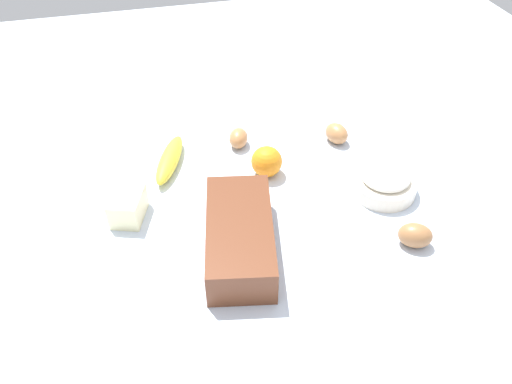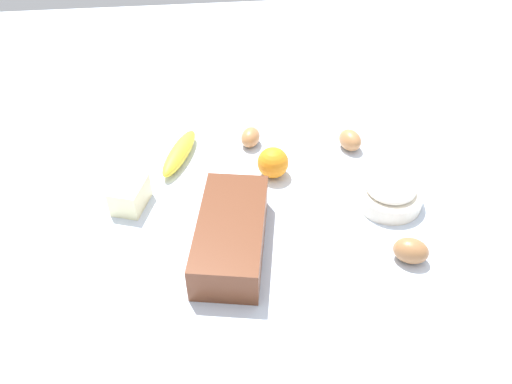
{
  "view_description": "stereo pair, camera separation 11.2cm",
  "coord_description": "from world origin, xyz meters",
  "px_view_note": "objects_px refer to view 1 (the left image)",
  "views": [
    {
      "loc": [
        -0.82,
        0.2,
        0.78
      ],
      "look_at": [
        0.0,
        0.0,
        0.04
      ],
      "focal_mm": 35.99,
      "sensor_mm": 36.0,
      "label": 1
    },
    {
      "loc": [
        -0.84,
        0.09,
        0.78
      ],
      "look_at": [
        0.0,
        0.0,
        0.04
      ],
      "focal_mm": 35.99,
      "sensor_mm": 36.0,
      "label": 2
    }
  ],
  "objects_px": {
    "loaf_pan": "(240,235)",
    "banana": "(170,159)",
    "egg_beside_bowl": "(238,138)",
    "butter_block": "(128,206)",
    "egg_near_butter": "(415,235)",
    "orange_fruit": "(267,162)",
    "flour_bowl": "(385,182)",
    "egg_loose": "(337,133)"
  },
  "relations": [
    {
      "from": "egg_loose",
      "to": "butter_block",
      "type": "bearing_deg",
      "value": 106.17
    },
    {
      "from": "flour_bowl",
      "to": "butter_block",
      "type": "distance_m",
      "value": 0.57
    },
    {
      "from": "flour_bowl",
      "to": "egg_near_butter",
      "type": "relative_size",
      "value": 2.1
    },
    {
      "from": "loaf_pan",
      "to": "banana",
      "type": "distance_m",
      "value": 0.33
    },
    {
      "from": "loaf_pan",
      "to": "egg_loose",
      "type": "xyz_separation_m",
      "value": [
        0.31,
        -0.32,
        -0.02
      ]
    },
    {
      "from": "loaf_pan",
      "to": "flour_bowl",
      "type": "relative_size",
      "value": 2.04
    },
    {
      "from": "orange_fruit",
      "to": "banana",
      "type": "bearing_deg",
      "value": 68.7
    },
    {
      "from": "banana",
      "to": "egg_near_butter",
      "type": "bearing_deg",
      "value": -129.97
    },
    {
      "from": "banana",
      "to": "orange_fruit",
      "type": "height_order",
      "value": "orange_fruit"
    },
    {
      "from": "egg_near_butter",
      "to": "egg_beside_bowl",
      "type": "bearing_deg",
      "value": 32.97
    },
    {
      "from": "butter_block",
      "to": "egg_beside_bowl",
      "type": "distance_m",
      "value": 0.35
    },
    {
      "from": "egg_beside_bowl",
      "to": "egg_loose",
      "type": "xyz_separation_m",
      "value": [
        -0.04,
        -0.25,
        0.0
      ]
    },
    {
      "from": "loaf_pan",
      "to": "egg_loose",
      "type": "bearing_deg",
      "value": -35.46
    },
    {
      "from": "banana",
      "to": "flour_bowl",
      "type": "bearing_deg",
      "value": -114.7
    },
    {
      "from": "orange_fruit",
      "to": "egg_beside_bowl",
      "type": "xyz_separation_m",
      "value": [
        0.13,
        0.04,
        -0.01
      ]
    },
    {
      "from": "butter_block",
      "to": "egg_near_butter",
      "type": "distance_m",
      "value": 0.6
    },
    {
      "from": "loaf_pan",
      "to": "orange_fruit",
      "type": "bearing_deg",
      "value": -16.32
    },
    {
      "from": "orange_fruit",
      "to": "butter_block",
      "type": "bearing_deg",
      "value": 102.17
    },
    {
      "from": "orange_fruit",
      "to": "loaf_pan",
      "type": "bearing_deg",
      "value": 152.83
    },
    {
      "from": "loaf_pan",
      "to": "flour_bowl",
      "type": "height_order",
      "value": "loaf_pan"
    },
    {
      "from": "loaf_pan",
      "to": "butter_block",
      "type": "xyz_separation_m",
      "value": [
        0.15,
        0.21,
        -0.01
      ]
    },
    {
      "from": "egg_beside_bowl",
      "to": "butter_block",
      "type": "bearing_deg",
      "value": 124.6
    },
    {
      "from": "banana",
      "to": "butter_block",
      "type": "distance_m",
      "value": 0.19
    },
    {
      "from": "banana",
      "to": "egg_near_butter",
      "type": "xyz_separation_m",
      "value": [
        -0.38,
        -0.45,
        0.01
      ]
    },
    {
      "from": "flour_bowl",
      "to": "egg_loose",
      "type": "bearing_deg",
      "value": 9.39
    },
    {
      "from": "loaf_pan",
      "to": "flour_bowl",
      "type": "xyz_separation_m",
      "value": [
        0.1,
        -0.36,
        -0.01
      ]
    },
    {
      "from": "egg_near_butter",
      "to": "egg_loose",
      "type": "xyz_separation_m",
      "value": [
        0.38,
        0.03,
        -0.0
      ]
    },
    {
      "from": "banana",
      "to": "egg_beside_bowl",
      "type": "bearing_deg",
      "value": -76.93
    },
    {
      "from": "banana",
      "to": "orange_fruit",
      "type": "xyz_separation_m",
      "value": [
        -0.09,
        -0.22,
        0.02
      ]
    },
    {
      "from": "butter_block",
      "to": "orange_fruit",
      "type": "bearing_deg",
      "value": -77.83
    },
    {
      "from": "banana",
      "to": "egg_near_butter",
      "type": "relative_size",
      "value": 2.72
    },
    {
      "from": "butter_block",
      "to": "egg_loose",
      "type": "xyz_separation_m",
      "value": [
        0.16,
        -0.54,
        -0.0
      ]
    },
    {
      "from": "egg_loose",
      "to": "flour_bowl",
      "type": "bearing_deg",
      "value": -170.61
    },
    {
      "from": "egg_beside_bowl",
      "to": "egg_loose",
      "type": "bearing_deg",
      "value": -99.82
    },
    {
      "from": "egg_loose",
      "to": "loaf_pan",
      "type": "bearing_deg",
      "value": 133.69
    },
    {
      "from": "orange_fruit",
      "to": "egg_near_butter",
      "type": "xyz_separation_m",
      "value": [
        -0.3,
        -0.23,
        -0.01
      ]
    },
    {
      "from": "orange_fruit",
      "to": "butter_block",
      "type": "height_order",
      "value": "orange_fruit"
    },
    {
      "from": "orange_fruit",
      "to": "egg_near_butter",
      "type": "height_order",
      "value": "orange_fruit"
    },
    {
      "from": "orange_fruit",
      "to": "egg_loose",
      "type": "bearing_deg",
      "value": -67.87
    },
    {
      "from": "egg_near_butter",
      "to": "egg_loose",
      "type": "bearing_deg",
      "value": 3.92
    },
    {
      "from": "flour_bowl",
      "to": "butter_block",
      "type": "relative_size",
      "value": 1.63
    },
    {
      "from": "flour_bowl",
      "to": "egg_near_butter",
      "type": "distance_m",
      "value": 0.17
    }
  ]
}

